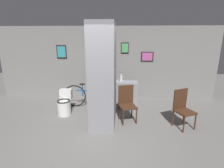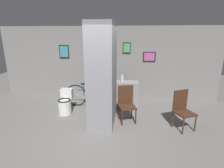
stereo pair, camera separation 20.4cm
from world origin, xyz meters
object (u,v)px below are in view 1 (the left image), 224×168
(chair_near_pillar, at_px, (127,102))
(bicycle, at_px, (91,96))
(chair_by_doorway, at_px, (183,107))
(bottle_tall, at_px, (121,78))
(toilet, at_px, (65,104))

(chair_near_pillar, xyz_separation_m, bicycle, (-1.16, 0.86, -0.14))
(chair_by_doorway, relative_size, bottle_tall, 3.31)
(toilet, height_order, bicycle, bicycle)
(chair_near_pillar, height_order, bottle_tall, bottle_tall)
(chair_by_doorway, xyz_separation_m, bottle_tall, (-1.58, 1.20, 0.44))
(bottle_tall, bearing_deg, toilet, -158.30)
(chair_near_pillar, distance_m, bicycle, 1.45)
(chair_near_pillar, relative_size, bottle_tall, 3.31)
(toilet, bearing_deg, chair_by_doorway, -9.38)
(toilet, relative_size, bicycle, 0.40)
(toilet, bearing_deg, bicycle, 40.10)
(chair_near_pillar, relative_size, chair_by_doorway, 1.00)
(toilet, height_order, chair_near_pillar, chair_near_pillar)
(chair_near_pillar, height_order, chair_by_doorway, same)
(chair_by_doorway, height_order, bicycle, chair_by_doorway)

